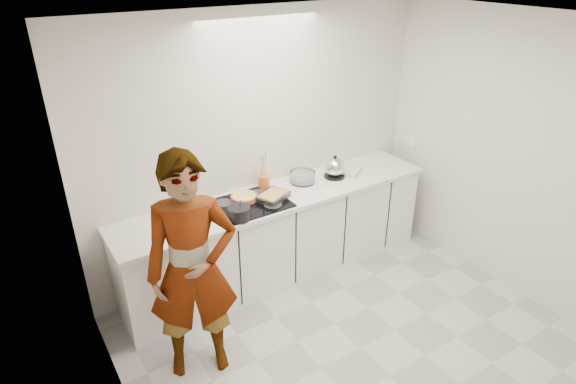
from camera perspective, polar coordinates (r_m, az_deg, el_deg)
floor at (r=4.31m, az=8.56°, el=-17.84°), size 3.60×3.20×0.00m
ceiling at (r=3.13m, az=11.92°, el=18.72°), size 3.60×3.20×0.00m
wall_back at (r=4.71m, az=-3.13°, el=5.39°), size 3.60×0.00×2.60m
wall_left at (r=2.82m, az=-19.06°, el=-12.20°), size 0.00×3.20×2.60m
wall_right at (r=4.86m, az=25.79°, el=3.33°), size 0.02×3.20×2.60m
base_cabinets at (r=4.85m, az=-0.98°, el=-5.34°), size 3.20×0.58×0.87m
countertop at (r=4.63m, az=-1.03°, el=-0.55°), size 3.24×0.64×0.04m
hob at (r=4.44m, az=-4.72°, el=-1.45°), size 0.72×0.54×0.01m
tart_dish at (r=4.51m, az=-5.22°, el=-0.60°), size 0.26×0.26×0.04m
saucepan at (r=4.18m, az=-5.81°, el=-2.45°), size 0.23×0.23×0.19m
baking_dish at (r=4.49m, az=-1.79°, el=-0.49°), size 0.35×0.31×0.06m
mixing_bowl at (r=4.85m, az=1.73°, el=1.75°), size 0.30×0.30×0.12m
tea_towel at (r=5.11m, az=7.45°, el=2.44°), size 0.30×0.27×0.04m
kettle at (r=4.96m, az=5.56°, el=2.85°), size 0.23×0.23×0.24m
utensil_crock at (r=4.72m, az=-2.86°, el=1.19°), size 0.14×0.14×0.14m
cook at (r=3.63m, az=-11.26°, el=-9.01°), size 0.77×0.63×1.84m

